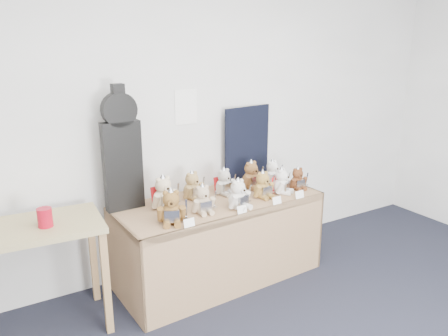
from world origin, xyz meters
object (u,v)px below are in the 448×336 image
red_cup (45,217)px  teddy_back_centre_right (224,183)px  teddy_front_left (203,200)px  teddy_front_centre (239,195)px  teddy_back_end (273,173)px  side_table (28,244)px  teddy_back_centre_left (193,186)px  teddy_front_right (263,186)px  teddy_back_right (251,176)px  display_table (224,220)px  teddy_front_end (298,179)px  teddy_back_left (164,194)px  guitar_case (122,150)px  teddy_front_far_right (282,182)px  teddy_front_far_left (171,208)px

red_cup → teddy_back_centre_right: bearing=6.3°
teddy_front_left → teddy_front_centre: size_ratio=0.93×
teddy_front_left → teddy_back_end: teddy_front_left is taller
side_table → teddy_back_centre_left: (1.34, 0.14, 0.14)m
teddy_front_right → teddy_back_centre_right: (-0.24, 0.24, -0.00)m
teddy_back_centre_right → teddy_back_right: (0.30, 0.02, 0.01)m
red_cup → teddy_back_centre_left: 1.24m
display_table → teddy_front_end: 0.80m
side_table → teddy_front_centre: (1.55, -0.26, 0.15)m
teddy_back_left → teddy_back_end: teddy_back_left is taller
teddy_front_centre → teddy_back_right: size_ratio=0.97×
guitar_case → teddy_back_left: size_ratio=3.25×
teddy_front_left → teddy_front_far_right: teddy_front_far_right is taller
red_cup → teddy_front_far_right: 1.96m
teddy_front_centre → teddy_back_end: bearing=15.2°
teddy_front_end → teddy_back_end: bearing=115.9°
teddy_front_far_left → teddy_back_centre_left: size_ratio=1.08×
teddy_front_centre → side_table: bearing=154.7°
teddy_front_left → teddy_back_centre_right: teddy_back_centre_right is taller
red_cup → teddy_back_centre_left: bearing=9.7°
teddy_back_left → teddy_back_centre_right: teddy_back_left is taller
side_table → teddy_back_right: 1.94m
display_table → teddy_back_left: bearing=161.4°
guitar_case → teddy_back_end: bearing=-5.6°
teddy_back_centre_left → teddy_back_centre_right: teddy_back_centre_left is taller
teddy_back_centre_right → teddy_back_right: 0.30m
teddy_front_end → teddy_back_left: bearing=176.4°
display_table → teddy_back_right: 0.53m
teddy_front_far_right → teddy_back_centre_right: size_ratio=0.99×
teddy_front_far_right → teddy_back_centre_right: teddy_back_centre_right is taller
teddy_front_end → teddy_back_centre_right: size_ratio=0.87×
display_table → teddy_front_centre: 0.32m
guitar_case → teddy_front_end: (1.51, -0.34, -0.40)m
teddy_front_far_right → teddy_back_left: size_ratio=0.85×
side_table → teddy_front_far_left: teddy_front_far_left is taller
teddy_back_right → teddy_back_end: (0.25, 0.01, -0.01)m
teddy_front_end → teddy_back_left: (-1.24, 0.18, 0.03)m
guitar_case → teddy_front_left: (0.50, -0.40, -0.38)m
display_table → teddy_back_end: bearing=14.5°
teddy_front_right → teddy_front_left: bearing=178.9°
side_table → teddy_front_left: teddy_front_left is taller
teddy_back_centre_right → teddy_back_right: size_ratio=0.92×
red_cup → teddy_back_end: size_ratio=0.52×
display_table → teddy_back_centre_right: size_ratio=6.84×
teddy_front_far_left → teddy_front_centre: teddy_front_far_left is taller
teddy_front_right → teddy_back_end: teddy_front_right is taller
red_cup → teddy_front_right: 1.75m
guitar_case → teddy_front_far_right: size_ratio=3.84×
display_table → teddy_back_right: bearing=23.0°
teddy_back_end → teddy_front_centre: bearing=-163.4°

